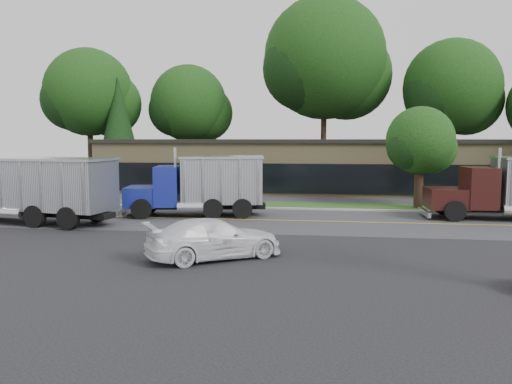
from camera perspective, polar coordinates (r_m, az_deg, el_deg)
ground at (r=18.18m, az=-5.64°, el=-7.73°), size 140.00×140.00×0.00m
road at (r=26.84m, az=-1.16°, el=-3.20°), size 60.00×8.00×0.02m
center_line at (r=26.84m, az=-1.16°, el=-3.20°), size 60.00×0.12×0.01m
curb at (r=30.94m, az=0.06°, el=-1.95°), size 60.00×0.30×0.12m
grass_verge at (r=32.71m, az=0.49°, el=-1.52°), size 60.00×3.40×0.03m
far_parking at (r=37.64m, az=1.46°, el=-0.52°), size 60.00×7.00×0.02m
strip_mall at (r=43.27m, az=4.99°, el=2.98°), size 32.00×12.00×4.00m
tree_far_a at (r=54.98m, az=-18.38°, el=10.30°), size 9.51×8.95×13.56m
tree_far_b at (r=53.25m, az=-7.55°, el=9.61°), size 8.40×7.91×11.99m
tree_far_c at (r=51.84m, az=8.07°, el=14.25°), size 12.90×12.14×18.40m
tree_far_d at (r=51.87m, az=21.57°, el=10.58°), size 9.63×9.07×13.74m
evergreen_left at (r=51.30m, az=-15.42°, el=7.43°), size 4.58×4.58×10.42m
tree_verge at (r=32.75m, az=18.33°, el=5.26°), size 4.45×4.18×6.34m
dump_truck_red at (r=27.82m, az=-23.58°, el=0.38°), size 9.51×4.04×3.36m
dump_truck_blue at (r=28.14m, az=-6.02°, el=0.90°), size 7.95×3.75×3.36m
rally_car at (r=18.27m, az=-4.78°, el=-5.32°), size 5.28×4.44×1.45m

